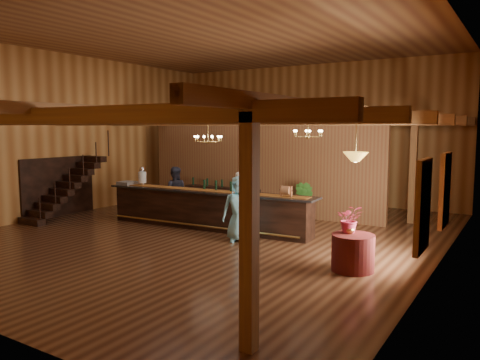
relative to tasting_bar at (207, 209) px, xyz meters
The scene contains 30 objects.
floor 0.89m from the tasting_bar, 41.89° to the right, with size 14.00×14.00×0.00m, color brown.
ceiling 4.97m from the tasting_bar, 41.89° to the right, with size 14.00×14.00×0.00m, color #97663A.
wall_back 6.92m from the tasting_bar, 85.61° to the left, with size 12.00×0.10×5.50m, color #BE8543.
wall_left 5.93m from the tasting_bar, behind, with size 0.10×14.00×5.50m, color #BE8543.
wall_right 6.87m from the tasting_bar, ahead, with size 0.10×14.00×5.50m, color #BE8543.
beam_grid 2.71m from the tasting_bar, ahead, with size 11.90×13.90×0.39m.
support_posts 1.48m from the tasting_bar, 62.13° to the right, with size 9.20×10.20×3.20m.
partition_wall 3.20m from the tasting_bar, 89.94° to the left, with size 9.00×0.18×3.10m, color brown.
window_right_front 6.84m from the tasting_bar, 17.63° to the right, with size 0.12×1.05×1.75m, color white.
window_right_back 6.55m from the tasting_bar, ahead, with size 0.12×1.05×1.75m, color white.
staircase 5.11m from the tasting_bar, 166.46° to the right, with size 1.00×2.80×2.00m.
backroom_boxes 5.05m from the tasting_bar, 87.62° to the left, with size 4.10×0.60×1.10m.
tasting_bar is the anchor object (origin of this frame).
beverage_dispenser 2.66m from the tasting_bar, behind, with size 0.26×0.26×0.60m.
glass_rack_tray 3.14m from the tasting_bar, behind, with size 0.50×0.50×0.10m, color gray.
raffle_drum 2.67m from the tasting_bar, ahead, with size 0.34×0.24×0.30m.
bar_bottle_0 0.75m from the tasting_bar, 146.52° to the left, with size 0.07×0.07×0.30m, color black.
bar_bottle_1 0.76m from the tasting_bar, 32.41° to the left, with size 0.07×0.07×0.30m, color black.
bar_bottle_2 1.04m from the tasting_bar, 12.84° to the left, with size 0.07×0.07×0.30m, color black.
backbar_shelf 3.09m from the tasting_bar, 115.82° to the left, with size 3.02×0.47×0.85m, color #351B12.
round_table 5.34m from the tasting_bar, 19.19° to the right, with size 0.89×0.89×0.77m, color #531218.
chandelier_left 2.10m from the tasting_bar, 80.21° to the left, with size 0.80×0.80×0.68m.
chandelier_right 3.84m from the tasting_bar, ahead, with size 0.80×0.80×0.50m.
pendant_lamp 5.64m from the tasting_bar, 19.19° to the right, with size 0.52×0.52×0.90m.
bartender 1.07m from the tasting_bar, 48.11° to the left, with size 0.61×0.40×1.68m, color silver.
staff_second 1.98m from the tasting_bar, 158.80° to the left, with size 0.83×0.65×1.72m, color #2A2B3C.
guest 1.88m from the tasting_bar, 27.37° to the right, with size 0.85×0.55×1.74m, color #7ECFE7.
floor_plant 3.29m from the tasting_bar, 54.64° to the left, with size 0.69×0.56×1.26m, color #2D661F.
table_flowers 5.20m from the tasting_bar, 18.39° to the right, with size 0.54×0.47×0.60m, color #C63051.
table_vase 5.24m from the tasting_bar, 18.99° to the right, with size 0.17×0.17×0.33m, color tan.
Camera 1 is at (7.58, -10.68, 3.00)m, focal length 35.00 mm.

